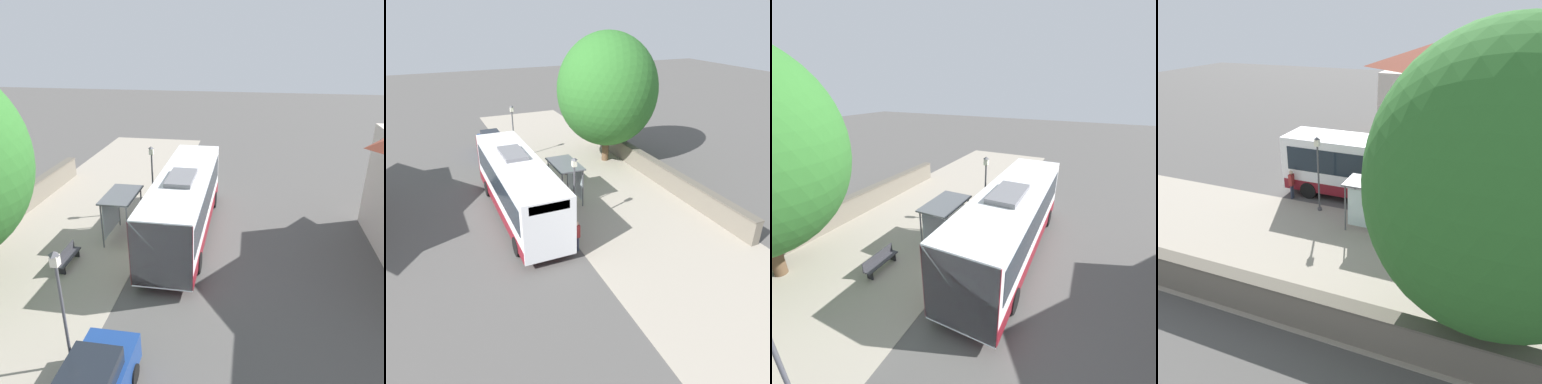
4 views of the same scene
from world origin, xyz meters
TOP-DOWN VIEW (x-y plane):
  - ground_plane at (0.00, 0.00)m, footprint 120.00×120.00m
  - sidewalk_plaza at (-4.50, 0.00)m, footprint 9.00×44.00m
  - stone_wall at (-8.55, 0.00)m, footprint 0.60×20.00m
  - background_building at (15.49, -0.02)m, footprint 7.99×11.07m
  - bus at (1.84, 1.88)m, footprint 2.74×11.14m
  - bus_shelter at (-1.55, 1.10)m, footprint 1.65×2.83m
  - pedestrian at (0.22, 6.69)m, footprint 0.34×0.23m
  - bench at (-3.15, -1.98)m, footprint 0.40×1.87m
  - street_lamp_far at (-0.60, 4.50)m, footprint 0.28×0.28m
  - shade_tree at (-7.06, -4.29)m, footprint 7.69×7.69m

SIDE VIEW (x-z plane):
  - ground_plane at x=0.00m, z-range 0.00..0.00m
  - sidewalk_plaza at x=-4.50m, z-range 0.00..0.02m
  - bench at x=-3.15m, z-range 0.04..0.92m
  - stone_wall at x=-8.55m, z-range 0.01..1.47m
  - pedestrian at x=0.22m, z-range 0.16..1.91m
  - bus at x=1.84m, z-range 0.06..3.84m
  - bus_shelter at x=-1.55m, z-range 0.82..3.37m
  - street_lamp_far at x=-0.60m, z-range 0.40..4.62m
  - background_building at x=15.49m, z-range 0.12..8.61m
  - shade_tree at x=-7.06m, z-range 0.71..10.61m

